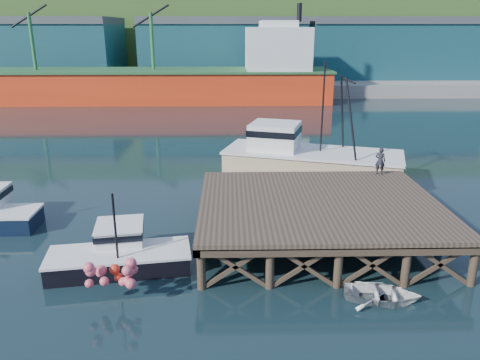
{
  "coord_description": "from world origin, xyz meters",
  "views": [
    {
      "loc": [
        1.02,
        -21.97,
        10.41
      ],
      "look_at": [
        1.56,
        2.0,
        2.6
      ],
      "focal_mm": 35.0,
      "sensor_mm": 36.0,
      "label": 1
    }
  ],
  "objects_px": {
    "trawler": "(308,157)",
    "dinghy": "(382,294)",
    "boat_black": "(120,253)",
    "dockworker": "(380,161)"
  },
  "relations": [
    {
      "from": "trawler",
      "to": "dinghy",
      "type": "bearing_deg",
      "value": -70.56
    },
    {
      "from": "dinghy",
      "to": "boat_black",
      "type": "bearing_deg",
      "value": 87.2
    },
    {
      "from": "dinghy",
      "to": "dockworker",
      "type": "relative_size",
      "value": 1.87
    },
    {
      "from": "dinghy",
      "to": "trawler",
      "type": "bearing_deg",
      "value": 14.12
    },
    {
      "from": "trawler",
      "to": "dockworker",
      "type": "distance_m",
      "value": 6.57
    },
    {
      "from": "boat_black",
      "to": "dockworker",
      "type": "bearing_deg",
      "value": 18.76
    },
    {
      "from": "trawler",
      "to": "dockworker",
      "type": "bearing_deg",
      "value": -41.45
    },
    {
      "from": "dinghy",
      "to": "dockworker",
      "type": "distance_m",
      "value": 10.91
    },
    {
      "from": "trawler",
      "to": "dockworker",
      "type": "xyz_separation_m",
      "value": [
        3.3,
        -5.55,
        1.23
      ]
    },
    {
      "from": "dockworker",
      "to": "dinghy",
      "type": "bearing_deg",
      "value": 97.69
    }
  ]
}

